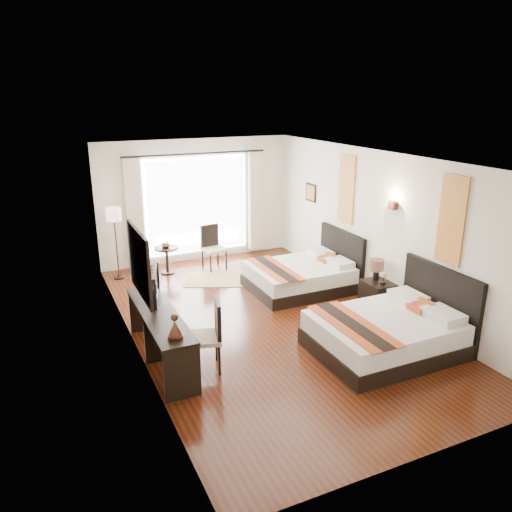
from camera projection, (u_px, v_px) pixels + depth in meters
name	position (u px, v px, depth m)	size (l,w,h in m)	color
floor	(267.00, 321.00, 8.63)	(4.50, 7.50, 0.01)	#341209
ceiling	(269.00, 158.00, 7.76)	(4.50, 7.50, 0.02)	white
wall_headboard	(379.00, 229.00, 9.08)	(0.01, 7.50, 2.80)	silver
wall_desk	(130.00, 262.00, 7.30)	(0.01, 7.50, 2.80)	silver
wall_window	(196.00, 201.00, 11.42)	(4.50, 0.01, 2.80)	silver
wall_entry	(433.00, 342.00, 4.96)	(4.50, 0.01, 2.80)	silver
window_glass	(197.00, 205.00, 11.44)	(2.40, 0.02, 2.20)	white
sheer_curtain	(198.00, 206.00, 11.39)	(2.30, 0.02, 2.10)	white
drape_left	(134.00, 213.00, 10.78)	(0.35, 0.14, 2.35)	#BAAC90
drape_right	(256.00, 201.00, 11.94)	(0.35, 0.14, 2.35)	#BAAC90
art_panel_near	(452.00, 220.00, 7.45)	(0.03, 0.50, 1.35)	#9C3816
art_panel_far	(346.00, 189.00, 9.81)	(0.03, 0.50, 1.35)	#9C3816
wall_sconce	(393.00, 205.00, 8.55)	(0.10, 0.14, 0.14)	#3F2116
mirror_frame	(139.00, 263.00, 6.80)	(0.04, 1.25, 0.95)	black
mirror_glass	(141.00, 263.00, 6.81)	(0.01, 1.12, 0.82)	white
bed_near	(389.00, 331.00, 7.57)	(2.14, 1.66, 1.20)	black
bed_far	(303.00, 275.00, 9.96)	(1.99, 1.55, 1.12)	black
nightstand	(377.00, 296.00, 9.00)	(0.45, 0.56, 0.53)	black
table_lamp	(377.00, 267.00, 8.95)	(0.27, 0.27, 0.42)	black
vase	(383.00, 283.00, 8.78)	(0.13, 0.13, 0.13)	black
console_desk	(161.00, 337.00, 7.26)	(0.50, 2.20, 0.76)	black
television	(151.00, 285.00, 7.55)	(0.83, 0.11, 0.48)	black
bronze_figurine	(175.00, 328.00, 6.37)	(0.20, 0.20, 0.30)	#3F2116
desk_chair	(205.00, 349.00, 7.05)	(0.59, 0.59, 1.04)	#C3B196
floor_lamp	(114.00, 219.00, 10.23)	(0.31, 0.31, 1.53)	black
side_table	(167.00, 260.00, 10.85)	(0.51, 0.51, 0.59)	black
fruit_bowl	(166.00, 246.00, 10.73)	(0.21, 0.21, 0.05)	#4D3A1B
window_chair	(214.00, 256.00, 11.10)	(0.52, 0.52, 0.99)	#C3B196
jute_rug	(218.00, 279.00, 10.54)	(1.36, 0.92, 0.01)	tan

